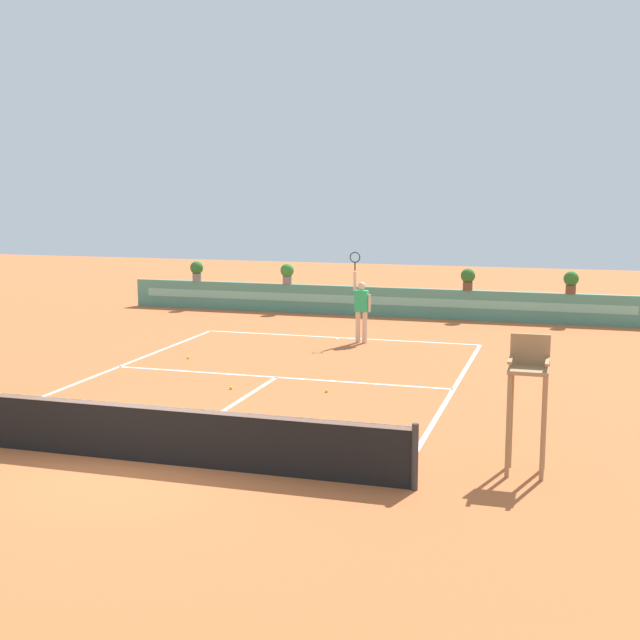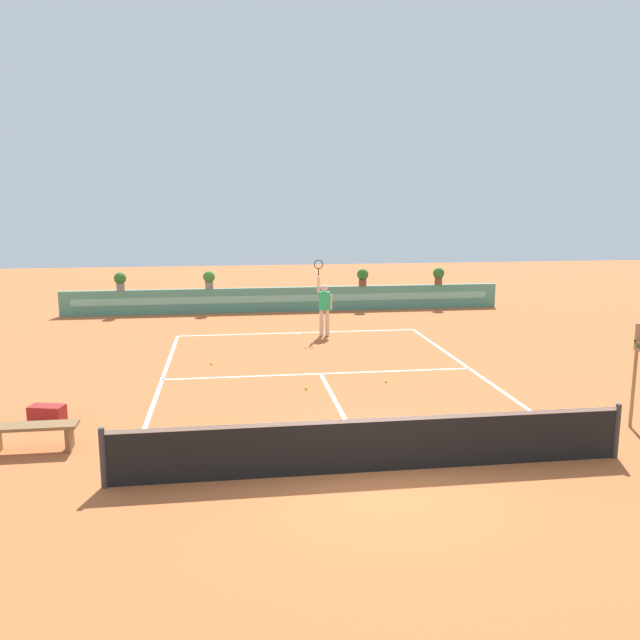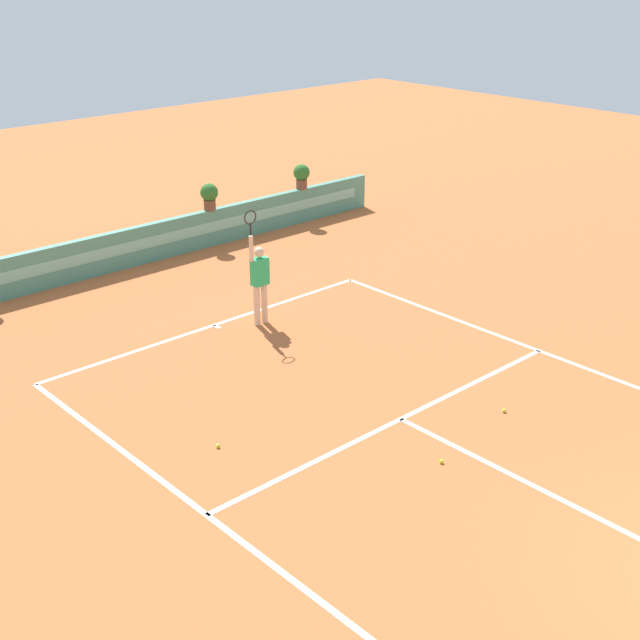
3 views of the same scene
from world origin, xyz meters
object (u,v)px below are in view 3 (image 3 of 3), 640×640
tennis_player (260,278)px  tennis_ball_by_sideline (442,462)px  tennis_ball_near_baseline (218,446)px  potted_plant_far_right (302,175)px  potted_plant_right (209,195)px  tennis_ball_mid_court (504,411)px

tennis_player → tennis_ball_by_sideline: bearing=-102.3°
tennis_ball_near_baseline → potted_plant_far_right: bearing=42.6°
tennis_player → potted_plant_right: (2.37, 5.10, 0.36)m
potted_plant_far_right → potted_plant_right: size_ratio=1.00×
tennis_ball_mid_court → potted_plant_far_right: size_ratio=0.09×
tennis_ball_near_baseline → tennis_ball_mid_court: size_ratio=1.00×
tennis_ball_near_baseline → tennis_ball_by_sideline: (2.34, -2.77, 0.00)m
tennis_ball_by_sideline → tennis_ball_near_baseline: bearing=130.3°
tennis_ball_mid_court → tennis_ball_near_baseline: bearing=151.2°
tennis_player → potted_plant_far_right: tennis_player is taller
tennis_player → potted_plant_right: size_ratio=3.57×
potted_plant_far_right → potted_plant_right: same height
tennis_player → tennis_ball_by_sideline: tennis_player is taller
tennis_player → potted_plant_right: bearing=65.0°
tennis_ball_by_sideline → tennis_ball_mid_court: bearing=9.1°
tennis_player → tennis_ball_mid_court: (0.71, -5.95, -1.02)m
tennis_ball_mid_court → potted_plant_right: 11.26m
tennis_ball_near_baseline → potted_plant_far_right: (9.38, 8.61, 1.38)m
tennis_ball_near_baseline → tennis_ball_mid_court: (4.42, -2.44, 0.00)m
tennis_player → tennis_ball_near_baseline: bearing=-136.6°
tennis_ball_by_sideline → potted_plant_far_right: bearing=58.3°
tennis_player → tennis_ball_near_baseline: tennis_player is taller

